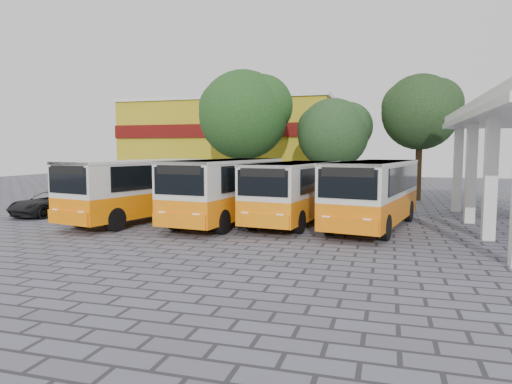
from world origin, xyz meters
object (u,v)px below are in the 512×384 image
(bus_far_left, at_px, (139,186))
(bus_centre_right, at_px, (295,188))
(parked_car, at_px, (51,203))
(bus_far_right, at_px, (374,190))
(bus_centre_left, at_px, (227,187))

(bus_far_left, bearing_deg, bus_centre_right, 24.46)
(bus_far_left, xyz_separation_m, parked_car, (-5.70, 0.59, -1.09))
(bus_centre_right, distance_m, bus_far_right, 3.63)
(bus_centre_left, distance_m, bus_far_right, 6.72)
(bus_centre_right, bearing_deg, bus_far_left, -161.09)
(bus_centre_left, distance_m, parked_car, 10.05)
(bus_far_left, distance_m, bus_far_right, 11.04)
(bus_far_left, xyz_separation_m, bus_centre_right, (7.37, 1.52, -0.05))
(bus_centre_left, xyz_separation_m, bus_centre_right, (3.08, 0.90, -0.08))
(bus_centre_right, bearing_deg, bus_centre_left, -156.46)
(bus_far_left, relative_size, parked_car, 1.93)
(bus_far_left, xyz_separation_m, bus_far_right, (10.98, 1.15, -0.00))
(bus_centre_right, relative_size, bus_far_right, 0.96)
(bus_centre_left, bearing_deg, parked_car, -173.20)
(bus_centre_left, xyz_separation_m, parked_car, (-9.98, -0.03, -1.12))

